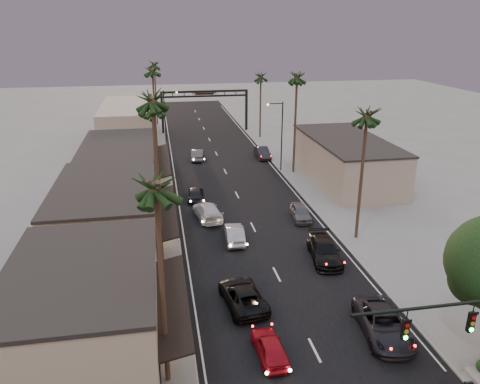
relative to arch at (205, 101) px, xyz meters
name	(u,v)px	position (x,y,z in m)	size (l,w,h in m)	color
ground	(233,186)	(0.00, -30.00, -5.53)	(200.00, 200.00, 0.00)	slate
road	(226,174)	(0.00, -25.00, -5.53)	(14.00, 120.00, 0.02)	black
sidewalk_left	(151,162)	(-9.50, -18.00, -5.47)	(5.00, 92.00, 0.12)	slate
sidewalk_right	(284,155)	(9.50, -18.00, -5.47)	(5.00, 92.00, 0.12)	slate
storefront_near	(85,314)	(-13.00, -58.00, -2.78)	(8.00, 12.00, 5.50)	tan
storefront_mid	(107,218)	(-13.00, -44.00, -2.78)	(8.00, 14.00, 5.50)	#A09280
storefront_far	(119,167)	(-13.00, -28.00, -3.03)	(8.00, 16.00, 5.00)	tan
storefront_dist	(128,123)	(-13.00, -5.00, -2.53)	(8.00, 20.00, 6.00)	#A09280
building_right	(346,160)	(14.00, -30.00, -3.03)	(8.00, 18.00, 5.00)	#A09280
arch	(205,101)	(0.00, 0.00, 0.00)	(15.20, 0.40, 7.27)	black
streetlight_right	(280,131)	(6.92, -25.00, -0.20)	(2.13, 0.30, 9.00)	black
streetlight_left	(167,116)	(-6.92, -12.00, -0.20)	(2.13, 0.30, 9.00)	black
palm_la	(155,180)	(-8.60, -61.00, 5.91)	(3.20, 3.20, 13.20)	#38281C
palm_lb	(152,96)	(-8.60, -48.00, 7.85)	(3.20, 3.20, 15.20)	#38281C
palm_lc	(154,105)	(-8.60, -34.00, 4.94)	(3.20, 3.20, 12.20)	#38281C
palm_ld	(152,68)	(-8.60, -15.00, 6.88)	(3.20, 3.20, 14.20)	#38281C
palm_ra	(368,111)	(8.60, -46.00, 5.91)	(3.20, 3.20, 13.20)	#38281C
palm_rb	(297,74)	(8.60, -26.00, 6.88)	(3.20, 3.20, 14.20)	#38281C
palm_rc	(261,74)	(8.60, -6.00, 4.94)	(3.20, 3.20, 12.20)	#38281C
palm_far	(154,63)	(-8.30, 8.00, 5.91)	(3.20, 3.20, 13.20)	#38281C
oncoming_red	(270,347)	(-2.75, -60.06, -4.87)	(1.56, 3.88, 1.32)	#A00B17
oncoming_pickup	(243,295)	(-3.32, -54.56, -4.79)	(2.46, 5.33, 1.48)	black
oncoming_silver	(235,234)	(-2.22, -44.64, -4.81)	(1.53, 4.38, 1.44)	#97989C
oncoming_white	(208,211)	(-3.99, -39.14, -4.76)	(2.17, 5.35, 1.55)	silver
oncoming_dgrey	(195,193)	(-4.71, -33.64, -4.82)	(1.68, 4.18, 1.42)	black
oncoming_grey_far	(197,155)	(-3.06, -17.82, -4.77)	(1.61, 4.62, 1.52)	#47474B
curbside_near	(384,324)	(4.61, -59.32, -4.74)	(2.64, 5.74, 1.59)	black
curbside_black	(325,250)	(4.43, -49.28, -4.73)	(2.25, 5.53, 1.60)	black
curbside_grey	(301,212)	(4.98, -40.89, -4.82)	(1.69, 4.19, 1.43)	#525257
curbside_far	(262,153)	(6.20, -18.47, -4.77)	(1.62, 4.66, 1.53)	black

